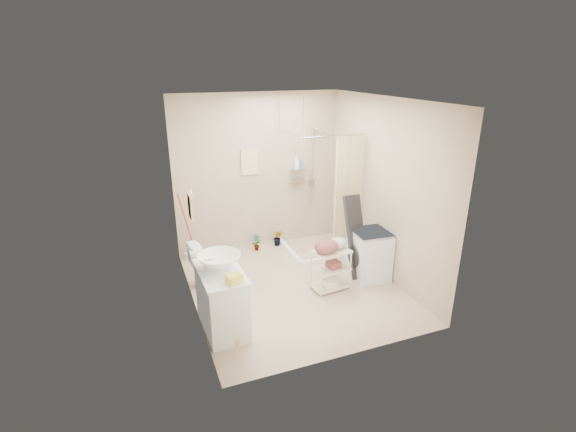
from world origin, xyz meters
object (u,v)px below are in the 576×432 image
object	(u,v)px
toilet	(213,263)
washing_machine	(369,255)
laundry_rack	(331,266)
vanity	(222,300)

from	to	relation	value
toilet	washing_machine	bearing A→B (deg)	-111.83
toilet	washing_machine	world-z (taller)	washing_machine
toilet	washing_machine	xyz separation A→B (m)	(2.18, -0.66, 0.04)
washing_machine	laundry_rack	world-z (taller)	washing_machine
vanity	washing_machine	size ratio (longest dim) A/B	1.18
laundry_rack	toilet	bearing A→B (deg)	147.01
vanity	laundry_rack	world-z (taller)	vanity
toilet	laundry_rack	distance (m)	1.68
laundry_rack	washing_machine	bearing A→B (deg)	1.27
toilet	laundry_rack	xyz separation A→B (m)	(1.51, -0.75, 0.02)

